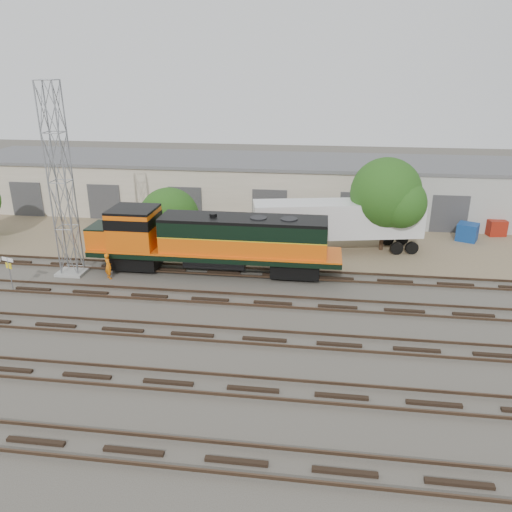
# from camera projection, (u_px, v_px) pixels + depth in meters

# --- Properties ---
(ground) EXTENTS (140.00, 140.00, 0.00)m
(ground) POSITION_uv_depth(u_px,v_px,m) (205.00, 311.00, 30.25)
(ground) COLOR #47423A
(ground) RESTS_ON ground
(dirt_strip) EXTENTS (80.00, 16.00, 0.02)m
(dirt_strip) POSITION_uv_depth(u_px,v_px,m) (243.00, 234.00, 44.15)
(dirt_strip) COLOR #726047
(dirt_strip) RESTS_ON ground
(tracks) EXTENTS (80.00, 20.40, 0.28)m
(tracks) POSITION_uv_depth(u_px,v_px,m) (192.00, 334.00, 27.44)
(tracks) COLOR black
(tracks) RESTS_ON ground
(warehouse) EXTENTS (58.40, 10.40, 5.30)m
(warehouse) POSITION_uv_depth(u_px,v_px,m) (256.00, 185.00, 50.60)
(warehouse) COLOR beige
(warehouse) RESTS_ON ground
(locomotive) EXTENTS (17.94, 3.15, 4.31)m
(locomotive) POSITION_uv_depth(u_px,v_px,m) (210.00, 240.00, 35.06)
(locomotive) COLOR black
(locomotive) RESTS_ON tracks
(signal_tower) EXTENTS (1.94, 1.94, 13.12)m
(signal_tower) POSITION_uv_depth(u_px,v_px,m) (61.00, 185.00, 33.63)
(signal_tower) COLOR gray
(signal_tower) RESTS_ON ground
(sign_post) EXTENTS (0.95, 0.34, 2.40)m
(sign_post) POSITION_uv_depth(u_px,v_px,m) (9.00, 268.00, 32.35)
(sign_post) COLOR gray
(sign_post) RESTS_ON ground
(worker) EXTENTS (0.80, 0.78, 1.84)m
(worker) POSITION_uv_depth(u_px,v_px,m) (108.00, 266.00, 34.62)
(worker) COLOR orange
(worker) RESTS_ON ground
(semi_trailer) EXTENTS (13.49, 5.25, 4.07)m
(semi_trailer) POSITION_uv_depth(u_px,v_px,m) (342.00, 220.00, 39.27)
(semi_trailer) COLOR silver
(semi_trailer) RESTS_ON ground
(dumpster_blue) EXTENTS (2.08, 2.03, 1.50)m
(dumpster_blue) POSITION_uv_depth(u_px,v_px,m) (467.00, 232.00, 42.31)
(dumpster_blue) COLOR navy
(dumpster_blue) RESTS_ON ground
(dumpster_red) EXTENTS (1.71, 1.63, 1.40)m
(dumpster_red) POSITION_uv_depth(u_px,v_px,m) (495.00, 227.00, 43.74)
(dumpster_red) COLOR maroon
(dumpster_red) RESTS_ON ground
(tree_mid) EXTENTS (5.25, 5.00, 5.00)m
(tree_mid) POSITION_uv_depth(u_px,v_px,m) (172.00, 220.00, 41.05)
(tree_mid) COLOR #382619
(tree_mid) RESTS_ON ground
(tree_east) EXTENTS (5.79, 5.52, 7.45)m
(tree_east) POSITION_uv_depth(u_px,v_px,m) (390.00, 196.00, 38.58)
(tree_east) COLOR #382619
(tree_east) RESTS_ON ground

